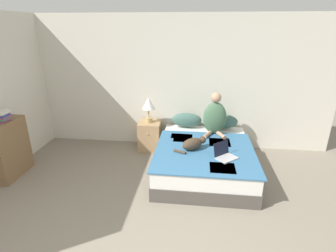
% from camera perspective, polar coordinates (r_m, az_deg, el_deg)
% --- Properties ---
extents(wall_back, '(6.19, 0.05, 2.55)m').
position_cam_1_polar(wall_back, '(5.16, 0.63, 9.25)').
color(wall_back, beige).
rests_on(wall_back, ground_plane).
extents(bed, '(1.57, 1.95, 0.47)m').
position_cam_1_polar(bed, '(4.49, 7.82, -6.97)').
color(bed, '#4C4742').
rests_on(bed, ground_plane).
extents(pillow_near, '(0.58, 0.23, 0.28)m').
position_cam_1_polar(pillow_near, '(5.11, 4.08, 1.32)').
color(pillow_near, '#42665B').
rests_on(pillow_near, bed).
extents(pillow_far, '(0.58, 0.23, 0.28)m').
position_cam_1_polar(pillow_far, '(5.13, 11.77, 0.99)').
color(pillow_far, '#42665B').
rests_on(pillow_far, bed).
extents(person_sitting, '(0.42, 0.41, 0.77)m').
position_cam_1_polar(person_sitting, '(4.79, 10.17, 1.97)').
color(person_sitting, '#476B4C').
rests_on(person_sitting, bed).
extents(cat_tabby, '(0.51, 0.39, 0.19)m').
position_cam_1_polar(cat_tabby, '(4.20, 5.54, -3.83)').
color(cat_tabby, '#473828').
rests_on(cat_tabby, bed).
extents(laptop_open, '(0.39, 0.39, 0.22)m').
position_cam_1_polar(laptop_open, '(4.03, 12.26, -6.11)').
color(laptop_open, '#B7B7BC').
rests_on(laptop_open, bed).
extents(nightstand, '(0.42, 0.47, 0.57)m').
position_cam_1_polar(nightstand, '(5.23, -3.93, -2.05)').
color(nightstand, tan).
rests_on(nightstand, ground_plane).
extents(table_lamp, '(0.25, 0.25, 0.50)m').
position_cam_1_polar(table_lamp, '(5.01, -4.26, 4.55)').
color(table_lamp, tan).
rests_on(table_lamp, nightstand).
extents(bookshelf, '(0.25, 0.70, 0.94)m').
position_cam_1_polar(bookshelf, '(4.93, -31.22, -4.31)').
color(bookshelf, brown).
rests_on(bookshelf, ground_plane).
extents(book_stack_top, '(0.21, 0.22, 0.17)m').
position_cam_1_polar(book_stack_top, '(4.74, -32.45, 1.85)').
color(book_stack_top, '#844270').
rests_on(book_stack_top, bookshelf).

